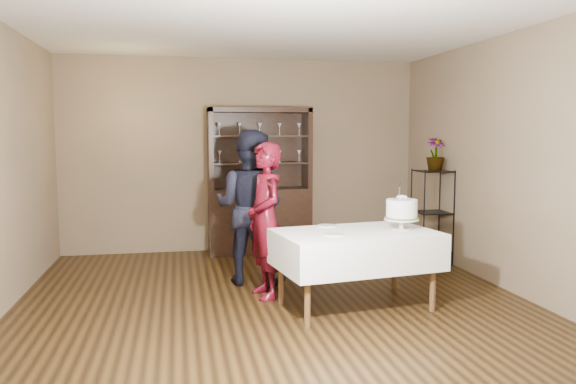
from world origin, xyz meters
name	(u,v)px	position (x,y,z in m)	size (l,w,h in m)	color
floor	(272,299)	(0.00, 0.00, 0.00)	(5.00, 5.00, 0.00)	black
ceiling	(272,24)	(0.00, 0.00, 2.70)	(5.00, 5.00, 0.00)	silver
back_wall	(243,155)	(0.00, 2.50, 1.35)	(5.00, 0.02, 2.70)	brown
wall_right	(503,162)	(2.50, 0.00, 1.35)	(0.02, 5.00, 2.70)	brown
china_hutch	(259,205)	(0.20, 2.25, 0.66)	(1.40, 0.48, 2.00)	black
plant_etagere	(432,212)	(2.28, 1.20, 0.65)	(0.42, 0.42, 1.20)	black
cake_table	(356,249)	(0.73, -0.43, 0.56)	(1.60, 1.12, 0.74)	silver
woman	(265,220)	(-0.05, 0.10, 0.79)	(0.57, 0.38, 1.58)	#370510
man	(250,207)	(-0.14, 0.66, 0.85)	(0.83, 0.64, 1.70)	black
cake	(402,211)	(1.19, -0.41, 0.92)	(0.38, 0.38, 0.46)	silver
plate_near	(334,235)	(0.47, -0.59, 0.74)	(0.19, 0.19, 0.01)	silver
plate_far	(327,226)	(0.54, -0.11, 0.74)	(0.19, 0.19, 0.01)	silver
potted_plant	(435,154)	(2.30, 1.18, 1.39)	(0.23, 0.23, 0.41)	#4D6C33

